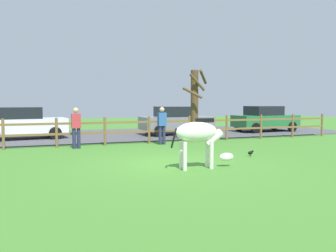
% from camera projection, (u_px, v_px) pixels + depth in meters
% --- Properties ---
extents(ground_plane, '(60.00, 60.00, 0.00)m').
position_uv_depth(ground_plane, '(171.00, 164.00, 10.36)').
color(ground_plane, '#3D7528').
extents(parking_asphalt, '(28.00, 7.40, 0.05)m').
position_uv_depth(parking_asphalt, '(113.00, 135.00, 19.07)').
color(parking_asphalt, '#47474C').
rests_on(parking_asphalt, ground_plane).
extents(paddock_fence, '(21.80, 0.11, 1.22)m').
position_uv_depth(paddock_fence, '(128.00, 129.00, 14.94)').
color(paddock_fence, brown).
rests_on(paddock_fence, ground_plane).
extents(bare_tree, '(1.31, 0.85, 3.33)m').
position_uv_depth(bare_tree, '(195.00, 104.00, 15.85)').
color(bare_tree, '#513A23').
rests_on(bare_tree, ground_plane).
extents(zebra, '(1.93, 0.50, 1.41)m').
position_uv_depth(zebra, '(199.00, 136.00, 9.52)').
color(zebra, white).
rests_on(zebra, ground_plane).
extents(crow_on_grass, '(0.21, 0.10, 0.20)m').
position_uv_depth(crow_on_grass, '(251.00, 153.00, 11.73)').
color(crow_on_grass, black).
rests_on(crow_on_grass, ground_plane).
extents(parked_car_grey, '(4.05, 1.98, 1.56)m').
position_uv_depth(parked_car_grey, '(176.00, 120.00, 19.06)').
color(parked_car_grey, slate).
rests_on(parked_car_grey, parking_asphalt).
extents(parked_car_white, '(4.17, 2.26, 1.56)m').
position_uv_depth(parked_car_white, '(23.00, 123.00, 16.74)').
color(parked_car_white, white).
rests_on(parked_car_white, parking_asphalt).
extents(parked_car_green, '(4.07, 2.02, 1.56)m').
position_uv_depth(parked_car_green, '(265.00, 118.00, 21.09)').
color(parked_car_green, '#236B38').
rests_on(parked_car_green, parking_asphalt).
extents(visitor_left_of_tree, '(0.36, 0.23, 1.64)m').
position_uv_depth(visitor_left_of_tree, '(76.00, 126.00, 13.63)').
color(visitor_left_of_tree, '#232847').
rests_on(visitor_left_of_tree, ground_plane).
extents(visitor_right_of_tree, '(0.37, 0.24, 1.64)m').
position_uv_depth(visitor_right_of_tree, '(162.00, 124.00, 14.95)').
color(visitor_right_of_tree, '#232847').
rests_on(visitor_right_of_tree, ground_plane).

